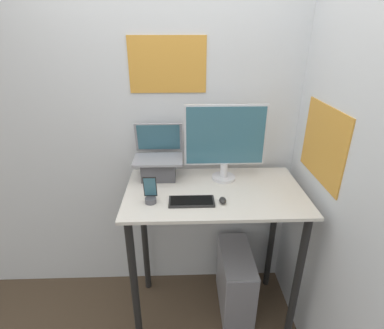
{
  "coord_description": "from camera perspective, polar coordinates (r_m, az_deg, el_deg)",
  "views": [
    {
      "loc": [
        -0.2,
        -1.3,
        1.99
      ],
      "look_at": [
        -0.14,
        0.32,
        1.25
      ],
      "focal_mm": 28.0,
      "sensor_mm": 36.0,
      "label": 1
    }
  ],
  "objects": [
    {
      "name": "wall_side_right",
      "position": [
        1.69,
        27.8,
        -2.52
      ],
      "size": [
        0.06,
        6.0,
        2.6
      ],
      "color": "silver",
      "rests_on": "ground_plane"
    },
    {
      "name": "mouse",
      "position": [
        1.75,
        5.88,
        -6.82
      ],
      "size": [
        0.04,
        0.07,
        0.03
      ],
      "color": "#262626",
      "rests_on": "desk"
    },
    {
      "name": "computer_tower",
      "position": [
        2.45,
        8.23,
        -21.02
      ],
      "size": [
        0.22,
        0.5,
        0.5
      ],
      "color": "gray",
      "rests_on": "ground_plane"
    },
    {
      "name": "wall_back",
      "position": [
        2.15,
        3.39,
        5.81
      ],
      "size": [
        6.0,
        0.06,
        2.6
      ],
      "color": "silver",
      "rests_on": "ground_plane"
    },
    {
      "name": "monitor",
      "position": [
        1.92,
        6.32,
        4.38
      ],
      "size": [
        0.52,
        0.15,
        0.5
      ],
      "color": "silver",
      "rests_on": "desk"
    },
    {
      "name": "keyboard",
      "position": [
        1.74,
        -0.08,
        -7.03
      ],
      "size": [
        0.26,
        0.12,
        0.02
      ],
      "color": "black",
      "rests_on": "desk"
    },
    {
      "name": "cell_phone",
      "position": [
        1.74,
        -7.93,
        -5.67
      ],
      "size": [
        0.08,
        0.07,
        0.17
      ],
      "color": "#4C4C51",
      "rests_on": "desk"
    },
    {
      "name": "desk",
      "position": [
        1.99,
        4.12,
        -10.49
      ],
      "size": [
        1.11,
        0.64,
        1.07
      ],
      "color": "beige",
      "rests_on": "ground_plane"
    },
    {
      "name": "laptop",
      "position": [
        2.0,
        -6.38,
        0.2
      ],
      "size": [
        0.32,
        0.25,
        0.35
      ],
      "color": "#4C4C51",
      "rests_on": "desk"
    }
  ]
}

